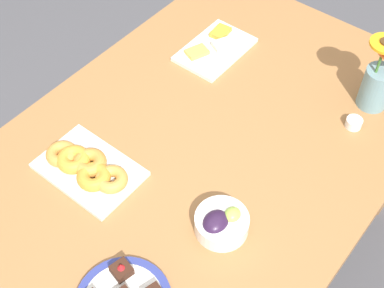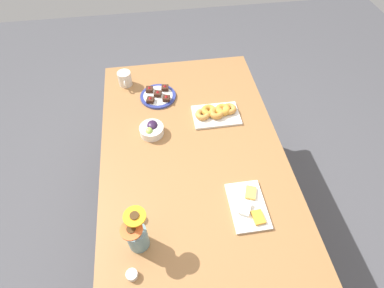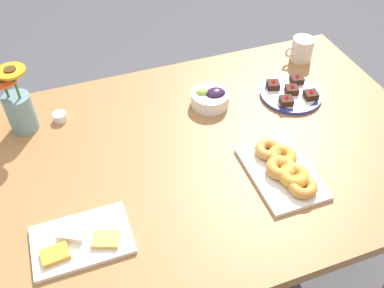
{
  "view_description": "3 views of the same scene",
  "coord_description": "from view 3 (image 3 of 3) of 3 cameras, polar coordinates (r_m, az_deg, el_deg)",
  "views": [
    {
      "loc": [
        -0.73,
        -0.59,
        1.93
      ],
      "look_at": [
        0.0,
        0.0,
        0.78
      ],
      "focal_mm": 50.0,
      "sensor_mm": 36.0,
      "label": 1
    },
    {
      "loc": [
        1.01,
        -0.15,
        2.05
      ],
      "look_at": [
        0.0,
        0.0,
        0.78
      ],
      "focal_mm": 28.0,
      "sensor_mm": 36.0,
      "label": 2
    },
    {
      "loc": [
        0.33,
        0.91,
        1.73
      ],
      "look_at": [
        0.0,
        0.0,
        0.78
      ],
      "focal_mm": 40.0,
      "sensor_mm": 36.0,
      "label": 3
    }
  ],
  "objects": [
    {
      "name": "croissant_platter",
      "position": [
        1.33,
        12.17,
        -3.24
      ],
      "size": [
        0.19,
        0.28,
        0.05
      ],
      "color": "white",
      "rests_on": "dining_table"
    },
    {
      "name": "coffee_mug",
      "position": [
        1.83,
        14.42,
        12.17
      ],
      "size": [
        0.12,
        0.09,
        0.09
      ],
      "color": "silver",
      "rests_on": "dining_table"
    },
    {
      "name": "cheese_platter",
      "position": [
        1.2,
        -14.62,
        -12.31
      ],
      "size": [
        0.26,
        0.17,
        0.03
      ],
      "color": "white",
      "rests_on": "dining_table"
    },
    {
      "name": "flower_vase",
      "position": [
        1.52,
        -22.05,
        4.41
      ],
      "size": [
        0.12,
        0.11,
        0.25
      ],
      "color": "#6B939E",
      "rests_on": "dining_table"
    },
    {
      "name": "jam_cup_honey",
      "position": [
        1.55,
        -17.19,
        3.53
      ],
      "size": [
        0.05,
        0.05,
        0.03
      ],
      "color": "white",
      "rests_on": "dining_table"
    },
    {
      "name": "dessert_plate",
      "position": [
        1.63,
        13.06,
        6.59
      ],
      "size": [
        0.23,
        0.23,
        0.05
      ],
      "color": "navy",
      "rests_on": "dining_table"
    },
    {
      "name": "ground_plane",
      "position": [
        1.98,
        0.0,
        -16.36
      ],
      "size": [
        6.0,
        6.0,
        0.0
      ],
      "primitive_type": "plane",
      "color": "#4C4C51"
    },
    {
      "name": "dining_table",
      "position": [
        1.44,
        0.0,
        -3.56
      ],
      "size": [
        1.6,
        1.0,
        0.74
      ],
      "color": "#9E6B3D",
      "rests_on": "ground_plane"
    },
    {
      "name": "grape_bowl",
      "position": [
        1.54,
        2.48,
        6.2
      ],
      "size": [
        0.14,
        0.14,
        0.07
      ],
      "color": "white",
      "rests_on": "dining_table"
    }
  ]
}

